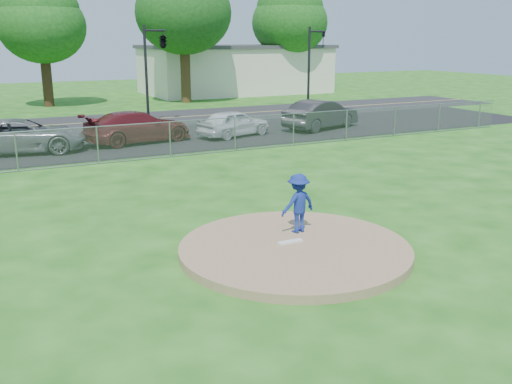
# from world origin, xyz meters

# --- Properties ---
(ground) EXTENTS (120.00, 120.00, 0.00)m
(ground) POSITION_xyz_m (0.00, 10.00, 0.00)
(ground) COLOR #1B5813
(ground) RESTS_ON ground
(pitchers_mound) EXTENTS (5.40, 5.40, 0.20)m
(pitchers_mound) POSITION_xyz_m (0.00, 0.00, 0.10)
(pitchers_mound) COLOR #937350
(pitchers_mound) RESTS_ON ground
(pitching_rubber) EXTENTS (0.60, 0.15, 0.04)m
(pitching_rubber) POSITION_xyz_m (0.00, 0.20, 0.22)
(pitching_rubber) COLOR white
(pitching_rubber) RESTS_ON pitchers_mound
(chain_link_fence) EXTENTS (40.00, 0.06, 1.50)m
(chain_link_fence) POSITION_xyz_m (0.00, 12.00, 0.75)
(chain_link_fence) COLOR gray
(chain_link_fence) RESTS_ON ground
(parking_lot) EXTENTS (50.00, 8.00, 0.01)m
(parking_lot) POSITION_xyz_m (0.00, 16.50, 0.01)
(parking_lot) COLOR black
(parking_lot) RESTS_ON ground
(street) EXTENTS (60.00, 7.00, 0.01)m
(street) POSITION_xyz_m (0.00, 24.00, 0.00)
(street) COLOR #242326
(street) RESTS_ON ground
(commercial_building) EXTENTS (16.40, 9.40, 4.30)m
(commercial_building) POSITION_xyz_m (16.00, 38.00, 2.16)
(commercial_building) COLOR beige
(commercial_building) RESTS_ON ground
(tree_center) EXTENTS (6.16, 6.16, 9.84)m
(tree_center) POSITION_xyz_m (-1.00, 34.00, 6.47)
(tree_center) COLOR #341F12
(tree_center) RESTS_ON ground
(tree_right) EXTENTS (7.28, 7.28, 11.63)m
(tree_right) POSITION_xyz_m (9.00, 32.00, 7.65)
(tree_right) COLOR #3D2916
(tree_right) RESTS_ON ground
(tree_far_right) EXTENTS (6.72, 6.72, 10.74)m
(tree_far_right) POSITION_xyz_m (20.00, 35.00, 7.06)
(tree_far_right) COLOR #362613
(tree_far_right) RESTS_ON ground
(traffic_signal_center) EXTENTS (1.42, 2.48, 5.60)m
(traffic_signal_center) POSITION_xyz_m (3.97, 22.00, 4.61)
(traffic_signal_center) COLOR black
(traffic_signal_center) RESTS_ON ground
(traffic_signal_right) EXTENTS (1.28, 0.20, 5.60)m
(traffic_signal_right) POSITION_xyz_m (14.24, 22.00, 3.36)
(traffic_signal_right) COLOR black
(traffic_signal_right) RESTS_ON ground
(pitcher) EXTENTS (1.02, 0.68, 1.47)m
(pitcher) POSITION_xyz_m (0.55, 0.80, 0.94)
(pitcher) COLOR navy
(pitcher) RESTS_ON pitchers_mound
(parked_car_gray) EXTENTS (5.66, 3.32, 1.48)m
(parked_car_gray) POSITION_xyz_m (-4.44, 15.84, 0.75)
(parked_car_gray) COLOR slate
(parked_car_gray) RESTS_ON parking_lot
(parked_car_darkred) EXTENTS (5.48, 2.97, 1.51)m
(parked_car_darkred) POSITION_xyz_m (0.75, 16.06, 0.76)
(parked_car_darkred) COLOR maroon
(parked_car_darkred) RESTS_ON parking_lot
(parked_car_pearl) EXTENTS (4.27, 2.69, 1.36)m
(parked_car_pearl) POSITION_xyz_m (5.61, 15.62, 0.69)
(parked_car_pearl) COLOR silver
(parked_car_pearl) RESTS_ON parking_lot
(parked_car_charcoal) EXTENTS (5.11, 3.18, 1.59)m
(parked_car_charcoal) POSITION_xyz_m (10.97, 15.76, 0.80)
(parked_car_charcoal) COLOR #27282A
(parked_car_charcoal) RESTS_ON parking_lot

